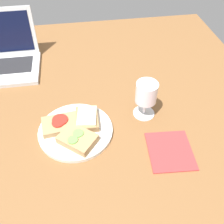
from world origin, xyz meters
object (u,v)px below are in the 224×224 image
(sandwich_with_cheese, at_px, (88,118))
(sandwich_with_tomato, at_px, (62,124))
(wine_glass, at_px, (147,94))
(napkin, at_px, (171,151))
(plate, at_px, (77,131))
(sandwich_with_cucumber, at_px, (79,139))

(sandwich_with_cheese, distance_m, sandwich_with_tomato, 0.09)
(sandwich_with_cheese, distance_m, wine_glass, 0.21)
(sandwich_with_cheese, relative_size, napkin, 0.70)
(wine_glass, distance_m, napkin, 0.20)
(napkin, bearing_deg, sandwich_with_cheese, 147.81)
(plate, xyz_separation_m, wine_glass, (0.24, 0.05, 0.09))
(sandwich_with_cucumber, bearing_deg, plate, 95.37)
(sandwich_with_cheese, height_order, napkin, sandwich_with_cheese)
(sandwich_with_cheese, relative_size, sandwich_with_tomato, 0.83)
(sandwich_with_cheese, bearing_deg, sandwich_with_tomato, -174.70)
(wine_glass, relative_size, napkin, 0.90)
(plate, relative_size, wine_glass, 1.81)
(wine_glass, bearing_deg, sandwich_with_cucumber, -157.41)
(plate, distance_m, napkin, 0.31)
(sandwich_with_cheese, xyz_separation_m, wine_glass, (0.20, 0.02, 0.06))
(sandwich_with_tomato, relative_size, sandwich_with_cucumber, 0.94)
(sandwich_with_tomato, relative_size, wine_glass, 0.94)
(sandwich_with_tomato, xyz_separation_m, wine_glass, (0.29, 0.03, 0.07))
(plate, bearing_deg, sandwich_with_cucumber, -84.63)
(wine_glass, height_order, napkin, wine_glass)
(sandwich_with_cucumber, bearing_deg, sandwich_with_cheese, 65.51)
(sandwich_with_tomato, distance_m, sandwich_with_cucumber, 0.09)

